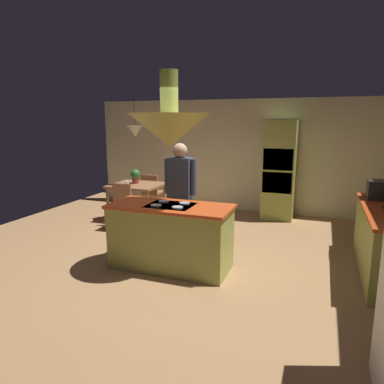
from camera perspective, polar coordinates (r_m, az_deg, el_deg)
ground at (r=5.41m, az=-2.50°, el=-11.17°), size 8.16×8.16×0.00m
wall_back at (r=8.32m, az=6.65°, el=5.82°), size 6.80×0.10×2.55m
kitchen_island at (r=5.07m, az=-3.43°, el=-7.12°), size 1.72×0.78×0.94m
oven_tower at (r=7.76m, az=13.82°, el=3.44°), size 0.66×0.62×2.09m
dining_table at (r=7.59m, az=-8.88°, el=0.52°), size 1.04×0.94×0.76m
person_at_island at (r=5.57m, az=-1.90°, el=0.30°), size 0.53×0.23×1.74m
range_hood at (r=4.81m, az=-3.64°, el=10.18°), size 1.10×1.10×1.00m
pendant_light_over_table at (r=7.46m, az=-9.17°, el=9.62°), size 0.32×0.32×0.82m
chair_facing_island at (r=7.04m, az=-11.57°, el=-1.74°), size 0.40×0.40×0.87m
chair_by_back_wall at (r=8.22m, az=-6.52°, el=0.31°), size 0.40×0.40×0.87m
potted_plant_on_table at (r=7.64m, az=-9.09°, el=2.63°), size 0.20×0.20×0.30m
cup_on_table at (r=7.40m, az=-10.38°, el=1.34°), size 0.07×0.07×0.09m
microwave_on_counter at (r=5.99m, az=28.51°, el=0.27°), size 0.46×0.36×0.28m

